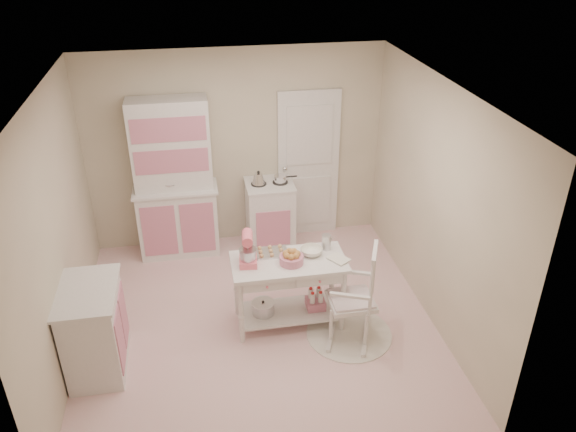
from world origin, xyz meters
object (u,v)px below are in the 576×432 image
object	(u,v)px
hutch	(174,180)
stand_mixer	(248,250)
base_cabinet	(95,329)
work_table	(289,292)
bread_basket	(291,259)
rocking_chair	(352,293)
stove	(270,214)

from	to	relation	value
hutch	stand_mixer	world-z (taller)	hutch
base_cabinet	stand_mixer	distance (m)	1.67
work_table	bread_basket	distance (m)	0.45
hutch	work_table	xyz separation A→B (m)	(1.15, -1.71, -0.64)
base_cabinet	rocking_chair	distance (m)	2.57
rocking_chair	work_table	size ratio (longest dim) A/B	0.92
rocking_chair	stand_mixer	size ratio (longest dim) A/B	3.24
hutch	stove	distance (m)	1.33
hutch	rocking_chair	world-z (taller)	hutch
work_table	stand_mixer	world-z (taller)	stand_mixer
hutch	stand_mixer	xyz separation A→B (m)	(0.73, -1.69, -0.07)
hutch	stand_mixer	distance (m)	1.84
base_cabinet	stand_mixer	world-z (taller)	stand_mixer
work_table	stand_mixer	size ratio (longest dim) A/B	3.53
hutch	base_cabinet	size ratio (longest dim) A/B	2.26
rocking_chair	work_table	xyz separation A→B (m)	(-0.60, 0.33, -0.15)
stove	stand_mixer	size ratio (longest dim) A/B	2.71
hutch	base_cabinet	distance (m)	2.28
bread_basket	work_table	bearing A→B (deg)	111.80
rocking_chair	bread_basket	size ratio (longest dim) A/B	4.40
stove	rocking_chair	distance (m)	2.07
hutch	stove	bearing A→B (deg)	-2.39
base_cabinet	rocking_chair	xyz separation A→B (m)	(2.57, 0.01, 0.09)
hutch	stove	size ratio (longest dim) A/B	2.26
hutch	rocking_chair	bearing A→B (deg)	-49.32
hutch	bread_basket	bearing A→B (deg)	-56.38
hutch	base_cabinet	bearing A→B (deg)	-111.62
stove	hutch	bearing A→B (deg)	177.61
base_cabinet	work_table	distance (m)	2.00
stove	base_cabinet	distance (m)	2.84
hutch	stand_mixer	size ratio (longest dim) A/B	6.12
work_table	rocking_chair	bearing A→B (deg)	-28.53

